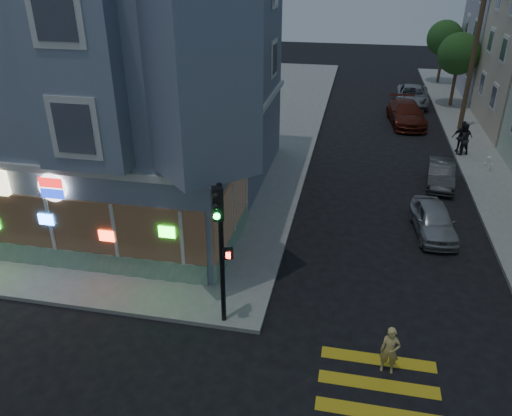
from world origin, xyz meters
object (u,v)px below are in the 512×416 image
(running_child, at_px, (390,350))
(parked_car_a, at_px, (433,220))
(street_tree_far, at_px, (445,38))
(traffic_signal, at_px, (220,234))
(parked_car_c, at_px, (406,113))
(pedestrian_a, at_px, (463,139))
(parked_car_b, at_px, (441,174))
(utility_pole, at_px, (473,56))
(parked_car_d, at_px, (412,96))
(pedestrian_b, at_px, (462,137))
(street_tree_near, at_px, (459,54))
(fire_hydrant, at_px, (488,163))

(running_child, bearing_deg, parked_car_a, 80.76)
(street_tree_far, bearing_deg, traffic_signal, -106.16)
(parked_car_c, bearing_deg, traffic_signal, -112.99)
(running_child, distance_m, pedestrian_a, 18.41)
(street_tree_far, xyz_separation_m, parked_car_b, (-2.54, -23.28, -3.34))
(pedestrian_a, bearing_deg, utility_pole, -121.26)
(parked_car_c, bearing_deg, parked_car_d, 75.52)
(pedestrian_b, bearing_deg, parked_car_a, 71.49)
(street_tree_near, distance_m, parked_car_a, 21.03)
(parked_car_a, bearing_deg, traffic_signal, -139.03)
(traffic_signal, bearing_deg, parked_car_c, 51.90)
(street_tree_near, bearing_deg, parked_car_c, -125.00)
(utility_pole, xyz_separation_m, street_tree_far, (0.20, 14.00, -0.86))
(pedestrian_b, bearing_deg, parked_car_d, -83.64)
(parked_car_a, relative_size, traffic_signal, 0.79)
(pedestrian_b, relative_size, fire_hydrant, 2.35)
(street_tree_far, distance_m, pedestrian_a, 19.13)
(running_child, bearing_deg, pedestrian_b, 80.39)
(parked_car_d, bearing_deg, parked_car_b, -85.49)
(parked_car_d, bearing_deg, pedestrian_b, -76.30)
(pedestrian_b, bearing_deg, traffic_signal, 57.11)
(pedestrian_a, distance_m, traffic_signal, 19.53)
(street_tree_far, distance_m, fire_hydrant, 21.41)
(street_tree_near, bearing_deg, parked_car_b, -99.43)
(parked_car_c, xyz_separation_m, parked_car_d, (0.74, 5.20, -0.04))
(parked_car_a, bearing_deg, fire_hydrant, 58.44)
(parked_car_b, height_order, fire_hydrant, parked_car_b)
(parked_car_b, xyz_separation_m, parked_car_c, (-1.06, 10.14, 0.16))
(pedestrian_a, relative_size, traffic_signal, 0.39)
(street_tree_near, height_order, running_child, street_tree_near)
(traffic_signal, bearing_deg, running_child, -31.85)
(pedestrian_a, distance_m, parked_car_a, 9.93)
(parked_car_c, relative_size, traffic_signal, 1.13)
(running_child, xyz_separation_m, pedestrian_a, (4.57, 17.83, 0.33))
(pedestrian_b, bearing_deg, parked_car_c, -67.80)
(utility_pole, distance_m, parked_car_d, 7.77)
(traffic_signal, bearing_deg, pedestrian_a, 39.30)
(street_tree_near, distance_m, parked_car_c, 7.04)
(parked_car_a, height_order, fire_hydrant, parked_car_a)
(parked_car_b, relative_size, traffic_signal, 0.78)
(traffic_signal, xyz_separation_m, fire_hydrant, (10.49, 14.67, -2.72))
(running_child, distance_m, pedestrian_b, 18.67)
(running_child, distance_m, fire_hydrant, 16.55)
(utility_pole, relative_size, fire_hydrant, 11.41)
(parked_car_a, xyz_separation_m, fire_hydrant, (3.56, 7.33, -0.06))
(street_tree_near, xyz_separation_m, parked_car_a, (-3.44, -20.48, -3.31))
(pedestrian_a, xyz_separation_m, fire_hydrant, (1.01, -2.26, -0.49))
(utility_pole, relative_size, street_tree_near, 1.70)
(running_child, height_order, parked_car_a, running_child)
(utility_pole, bearing_deg, street_tree_far, 89.18)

